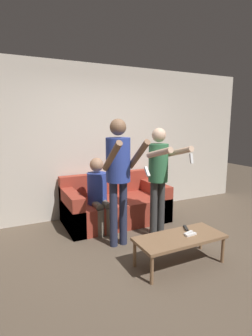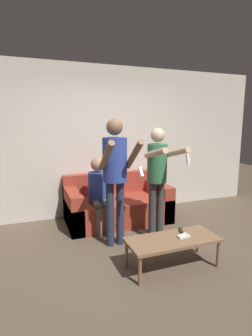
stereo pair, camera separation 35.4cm
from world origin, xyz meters
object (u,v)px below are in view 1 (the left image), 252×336
Objects in this scene: person_standing_right at (159,172)px; coffee_table at (180,239)px; person_standing_left at (119,168)px; person_seated at (98,191)px; remote_near at (191,235)px; remote_mid at (188,233)px; couch at (115,206)px; remote_far at (186,228)px.

person_standing_right is 1.49× the size of coffee_table.
person_standing_left is 1.18m from coffee_table.
person_standing_left is at bearing -85.00° from person_seated.
person_seated is (-0.06, 0.65, -0.46)m from person_standing_left.
remote_near and remote_mid have the same top height.
person_standing_left is (-0.32, -0.88, 0.82)m from couch.
person_standing_right is at bearing 86.13° from remote_near.
coffee_table is 0.25m from remote_far.
remote_far is (0.65, -0.63, -0.72)m from person_standing_left.
remote_far is (0.07, 0.18, 0.00)m from remote_near.
person_seated reaches higher than coffee_table.
remote_mid is (0.00, 0.05, 0.00)m from remote_near.
remote_mid is at bearing 88.23° from remote_near.
person_standing_right is 10.78× the size of remote_far.
remote_far reaches higher than coffee_table.
remote_near is (0.13, -0.04, 0.05)m from coffee_table.
remote_far is at bearing 69.24° from remote_near.
person_standing_left reaches higher than remote_mid.
remote_near is (0.64, -1.47, -0.26)m from person_seated.
couch is 1.25m from person_standing_left.
remote_mid is at bearing -65.76° from person_seated.
person_standing_right is (0.32, -0.89, 0.73)m from couch.
couch is at bearing 94.47° from coffee_table.
remote_far is (0.33, -1.51, 0.10)m from couch.
couch is 11.21× the size of remote_mid.
remote_mid is (0.64, -1.42, -0.26)m from person_seated.
remote_near is at bearing -81.19° from couch.
person_standing_left reaches higher than person_standing_right.
couch is 1.07× the size of person_standing_right.
couch reaches higher than coffee_table.
person_standing_left is at bearing 125.50° from remote_near.
person_standing_left is 1.23m from remote_near.
person_standing_right is 0.98m from remote_mid.
couch is at bearing 31.46° from person_seated.
person_standing_right reaches higher than remote_near.
person_standing_left reaches higher than remote_far.
person_standing_left is 11.61× the size of remote_far.
person_seated is 1.62m from remote_near.
person_seated reaches higher than couch.
remote_far is (0.02, -0.62, -0.63)m from person_standing_right.
person_standing_right is at bearing 85.99° from remote_mid.
person_standing_left is at bearing -109.73° from couch.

